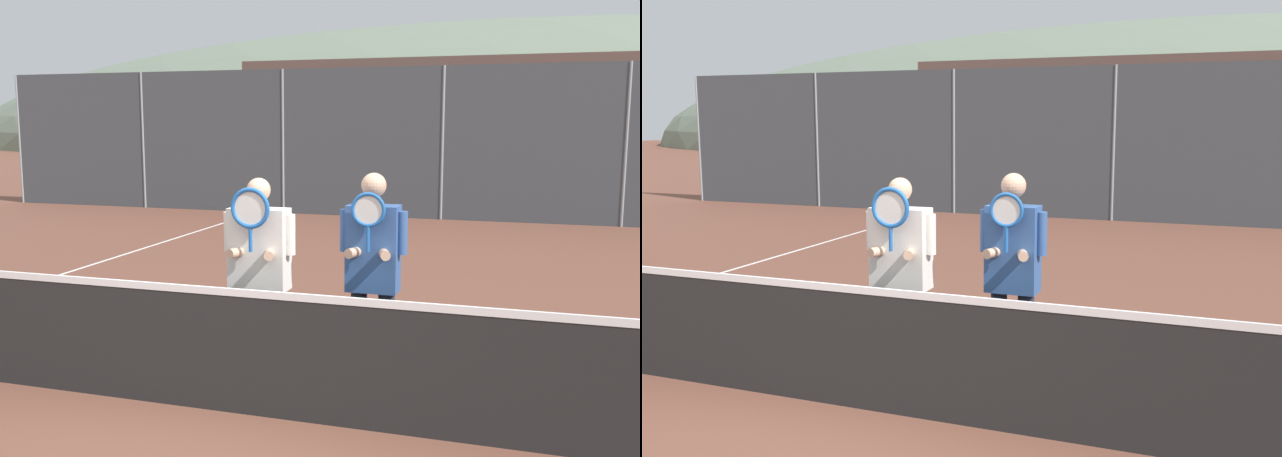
{
  "view_description": "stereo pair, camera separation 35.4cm",
  "coord_description": "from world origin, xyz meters",
  "views": [
    {
      "loc": [
        2.15,
        -4.71,
        2.19
      ],
      "look_at": [
        0.42,
        0.82,
        1.32
      ],
      "focal_mm": 40.0,
      "sensor_mm": 36.0,
      "label": 1
    },
    {
      "loc": [
        2.48,
        -4.6,
        2.19
      ],
      "look_at": [
        0.42,
        0.82,
        1.32
      ],
      "focal_mm": 40.0,
      "sensor_mm": 36.0,
      "label": 2
    }
  ],
  "objects": [
    {
      "name": "ground_plane",
      "position": [
        0.0,
        0.0,
        0.0
      ],
      "size": [
        120.0,
        120.0,
        0.0
      ],
      "primitive_type": "plane",
      "color": "brown"
    },
    {
      "name": "hill_distant",
      "position": [
        0.0,
        60.01,
        0.0
      ],
      "size": [
        104.93,
        58.29,
        20.4
      ],
      "color": "slate",
      "rests_on": "ground_plane"
    },
    {
      "name": "clubhouse_building",
      "position": [
        1.74,
        19.9,
        2.08
      ],
      "size": [
        18.2,
        5.5,
        4.11
      ],
      "color": "beige",
      "rests_on": "ground_plane"
    },
    {
      "name": "fence_back",
      "position": [
        0.0,
        11.26,
        1.7
      ],
      "size": [
        22.68,
        0.06,
        3.4
      ],
      "color": "gray",
      "rests_on": "ground_plane"
    },
    {
      "name": "tennis_net",
      "position": [
        0.0,
        0.0,
        0.5
      ],
      "size": [
        11.88,
        0.09,
        1.07
      ],
      "color": "gray",
      "rests_on": "ground_plane"
    },
    {
      "name": "court_line_left_sideline",
      "position": [
        -4.42,
        3.0,
        0.0
      ],
      "size": [
        0.05,
        16.0,
        0.01
      ],
      "primitive_type": "cube",
      "color": "white",
      "rests_on": "ground_plane"
    },
    {
      "name": "player_leftmost",
      "position": [
        -0.01,
        0.54,
        1.04
      ],
      "size": [
        0.62,
        0.34,
        1.75
      ],
      "color": "white",
      "rests_on": "ground_plane"
    },
    {
      "name": "player_center_left",
      "position": [
        0.91,
        0.65,
        1.04
      ],
      "size": [
        0.54,
        0.34,
        1.8
      ],
      "color": "#232838",
      "rests_on": "ground_plane"
    },
    {
      "name": "car_far_left",
      "position": [
        -6.79,
        13.78,
        0.88
      ],
      "size": [
        4.46,
        1.98,
        1.71
      ],
      "color": "slate",
      "rests_on": "ground_plane"
    },
    {
      "name": "car_left_of_center",
      "position": [
        -1.74,
        13.8,
        0.94
      ],
      "size": [
        4.65,
        2.02,
        1.84
      ],
      "color": "slate",
      "rests_on": "ground_plane"
    },
    {
      "name": "car_center",
      "position": [
        3.23,
        13.5,
        0.88
      ],
      "size": [
        4.29,
        1.97,
        1.72
      ],
      "color": "maroon",
      "rests_on": "ground_plane"
    }
  ]
}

